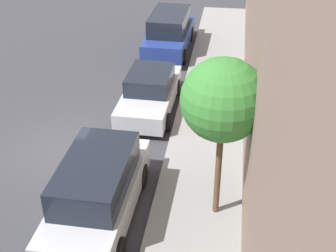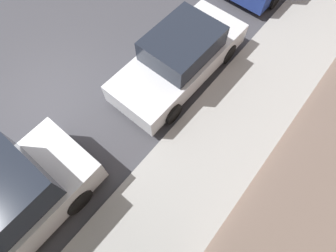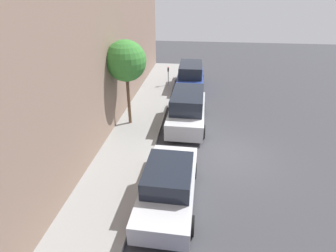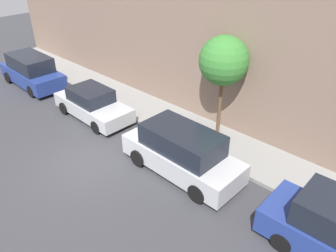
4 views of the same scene
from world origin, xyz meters
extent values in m
plane|color=#38383D|center=(0.00, 0.00, 0.00)|extent=(60.00, 60.00, 0.00)
cube|color=gray|center=(4.76, 0.00, 0.07)|extent=(2.51, 32.00, 0.15)
cube|color=navy|center=(2.24, -9.21, 0.64)|extent=(1.97, 4.93, 0.84)
cube|color=black|center=(2.24, -9.21, 1.48)|extent=(1.72, 3.12, 0.84)
cylinder|color=black|center=(1.34, -7.69, 0.32)|extent=(0.22, 0.63, 0.63)
cylinder|color=black|center=(3.14, -7.69, 0.32)|extent=(0.22, 0.63, 0.63)
cylinder|color=black|center=(1.34, -10.73, 0.32)|extent=(0.22, 0.63, 0.63)
cylinder|color=black|center=(3.14, -10.73, 0.32)|extent=(0.22, 0.63, 0.63)
cube|color=#B7BABF|center=(2.13, -3.07, 0.64)|extent=(1.97, 4.93, 0.84)
cube|color=black|center=(2.13, -3.07, 1.48)|extent=(1.71, 3.12, 0.84)
cylinder|color=black|center=(1.23, -1.56, 0.36)|extent=(0.22, 0.72, 0.72)
cylinder|color=black|center=(3.03, -1.56, 0.36)|extent=(0.22, 0.72, 0.72)
cylinder|color=black|center=(1.23, -4.59, 0.36)|extent=(0.22, 0.72, 0.72)
cylinder|color=black|center=(3.03, -4.59, 0.36)|extent=(0.22, 0.72, 0.72)
cube|color=#B7BABF|center=(2.42, 3.12, 0.56)|extent=(1.89, 4.53, 0.68)
cube|color=black|center=(2.42, 3.22, 1.22)|extent=(1.62, 2.13, 0.64)
cylinder|color=black|center=(1.57, 4.52, 0.32)|extent=(0.22, 0.64, 0.64)
cylinder|color=black|center=(3.27, 4.52, 0.32)|extent=(0.22, 0.64, 0.64)
cylinder|color=black|center=(1.57, 1.73, 0.32)|extent=(0.22, 0.64, 0.64)
cylinder|color=black|center=(3.27, 1.73, 0.32)|extent=(0.22, 0.64, 0.64)
cylinder|color=#ADADB2|center=(3.95, -9.27, 0.70)|extent=(0.07, 0.07, 1.11)
cube|color=#2D2D33|center=(3.95, -9.27, 1.40)|extent=(0.11, 0.15, 0.28)
cube|color=red|center=(3.95, -9.27, 1.56)|extent=(0.04, 0.09, 0.05)
cylinder|color=brown|center=(5.29, -2.54, 1.60)|extent=(0.17, 0.17, 2.91)
sphere|color=#387F33|center=(5.29, -2.54, 3.63)|extent=(2.08, 2.08, 2.08)
camera|label=1|loc=(5.41, -12.46, 8.91)|focal=50.00mm
camera|label=2|loc=(5.41, -1.09, 6.73)|focal=28.00mm
camera|label=3|loc=(1.57, 10.31, 6.82)|focal=28.00mm
camera|label=4|loc=(-5.72, -9.73, 8.16)|focal=35.00mm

